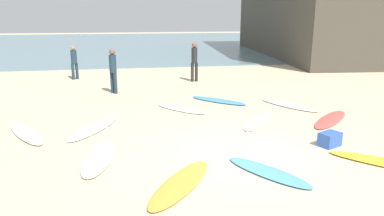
% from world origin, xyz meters
% --- Properties ---
extents(ground_plane, '(120.00, 120.00, 0.00)m').
position_xyz_m(ground_plane, '(0.00, 0.00, 0.00)').
color(ground_plane, '#C6B28E').
extents(ocean_water, '(120.00, 40.00, 0.08)m').
position_xyz_m(ocean_water, '(0.00, 34.11, 0.04)').
color(ocean_water, slate).
rests_on(ocean_water, ground_plane).
extents(surfboard_0, '(1.60, 2.31, 0.06)m').
position_xyz_m(surfboard_0, '(2.95, 4.01, 0.03)').
color(surfboard_0, silver).
rests_on(surfboard_0, ground_plane).
extents(surfboard_1, '(1.73, 2.09, 0.06)m').
position_xyz_m(surfboard_1, '(1.22, 2.39, 0.03)').
color(surfboard_1, '#F5E6C9').
rests_on(surfboard_1, ground_plane).
extents(surfboard_2, '(1.96, 1.99, 0.08)m').
position_xyz_m(surfboard_2, '(0.70, 5.10, 0.04)').
color(surfboard_2, '#4392D4').
rests_on(surfboard_2, ground_plane).
extents(surfboard_3, '(1.70, 1.87, 0.06)m').
position_xyz_m(surfboard_3, '(-0.84, 4.18, 0.03)').
color(surfboard_3, white).
rests_on(surfboard_3, ground_plane).
extents(surfboard_5, '(1.74, 2.17, 0.07)m').
position_xyz_m(surfboard_5, '(-1.65, -1.21, 0.04)').
color(surfboard_5, '#F4A036').
rests_on(surfboard_5, ground_plane).
extents(surfboard_6, '(1.53, 2.30, 0.06)m').
position_xyz_m(surfboard_6, '(-3.51, 2.50, 0.03)').
color(surfboard_6, silver).
rests_on(surfboard_6, ground_plane).
extents(surfboard_7, '(2.13, 2.03, 0.07)m').
position_xyz_m(surfboard_7, '(3.41, 2.14, 0.04)').
color(surfboard_7, '#E1554C').
rests_on(surfboard_7, ground_plane).
extents(surfboard_8, '(1.57, 2.28, 0.08)m').
position_xyz_m(surfboard_8, '(-5.25, 2.38, 0.04)').
color(surfboard_8, silver).
rests_on(surfboard_8, ground_plane).
extents(surfboard_9, '(0.87, 2.11, 0.08)m').
position_xyz_m(surfboard_9, '(-3.23, 0.28, 0.04)').
color(surfboard_9, silver).
rests_on(surfboard_9, ground_plane).
extents(surfboard_10, '(1.48, 1.94, 0.07)m').
position_xyz_m(surfboard_10, '(0.14, -1.02, 0.03)').
color(surfboard_10, '#4E96E3').
rests_on(surfboard_10, ground_plane).
extents(beachgoer_near, '(0.38, 0.38, 1.63)m').
position_xyz_m(beachgoer_near, '(-5.07, 10.91, 0.90)').
color(beachgoer_near, '#1E3342').
rests_on(beachgoer_near, ground_plane).
extents(beachgoer_mid, '(0.39, 0.39, 1.78)m').
position_xyz_m(beachgoer_mid, '(-3.10, 7.24, 1.00)').
color(beachgoer_mid, '#1E3342').
rests_on(beachgoer_mid, ground_plane).
extents(beachgoer_far, '(0.34, 0.30, 1.83)m').
position_xyz_m(beachgoer_far, '(0.59, 9.27, 1.03)').
color(beachgoer_far, black).
rests_on(beachgoer_far, ground_plane).
extents(beach_cooler, '(0.61, 0.53, 0.34)m').
position_xyz_m(beach_cooler, '(2.19, 0.17, 0.17)').
color(beach_cooler, '#2D56B2').
rests_on(beach_cooler, ground_plane).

